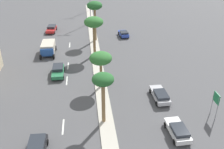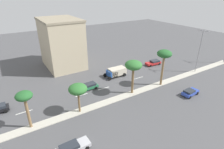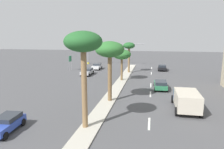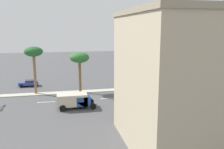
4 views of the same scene
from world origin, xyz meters
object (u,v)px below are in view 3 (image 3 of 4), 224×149
Objects in this scene: palm_tree_far at (83,46)px; sedan_green_rear at (161,84)px; traffic_signal_gantry at (104,50)px; directional_road_sign at (70,60)px; sedan_blue_left at (6,123)px; palm_tree_mid at (129,47)px; palm_tree_trailing at (110,51)px; box_truck at (186,99)px; sedan_white_trailing at (97,66)px; sedan_black_center at (162,67)px; palm_tree_outboard at (122,55)px; sedan_silver_right at (87,71)px.

sedan_green_rear is (-7.00, -15.13, -6.52)m from palm_tree_far.
palm_tree_far is at bearing 100.82° from traffic_signal_gantry.
directional_road_sign is 31.22m from sedan_blue_left.
traffic_signal_gantry is at bearing -54.76° from palm_tree_mid.
sedan_green_rear is (-6.37, -7.28, -5.51)m from palm_tree_trailing.
box_truck is (-22.29, 22.31, -1.17)m from directional_road_sign.
palm_tree_trailing reaches higher than directional_road_sign.
sedan_white_trailing is at bearing -48.89° from sedan_green_rear.
box_truck is at bearing -152.71° from sedan_blue_left.
sedan_green_rear is at bearing -114.83° from palm_tree_far.
palm_tree_trailing is at bearing 48.82° from sedan_green_rear.
box_truck reaches higher than sedan_black_center.
sedan_green_rear is at bearing 131.11° from sedan_white_trailing.
palm_tree_outboard is at bearing 111.74° from traffic_signal_gantry.
sedan_black_center is 26.34m from box_truck.
palm_tree_trailing is (-0.28, 12.07, 1.59)m from palm_tree_outboard.
sedan_green_rear is at bearing -128.41° from sedan_blue_left.
box_truck is at bearing 105.43° from sedan_green_rear.
sedan_black_center is 17.53m from sedan_silver_right.
traffic_signal_gantry is 37.78m from box_truck.
palm_tree_far is at bearing 33.96° from box_truck.
palm_tree_mid reaches higher than directional_road_sign.
palm_tree_trailing is 1.58× the size of sedan_green_rear.
sedan_black_center is at bearing -169.17° from directional_road_sign.
palm_tree_trailing is at bearing 122.97° from directional_road_sign.
palm_tree_mid is at bearing 31.86° from sedan_black_center.
palm_tree_outboard is at bearing -91.00° from palm_tree_far.
traffic_signal_gantry reaches higher than directional_road_sign.
palm_tree_trailing is 1.65× the size of sedan_black_center.
palm_tree_outboard is at bearing 146.52° from directional_road_sign.
sedan_black_center is at bearing -106.45° from palm_tree_trailing.
palm_tree_far is at bearing 107.01° from sedan_silver_right.
directional_road_sign is 0.61× the size of box_truck.
palm_tree_far is 1.81× the size of sedan_green_rear.
directional_road_sign is at bearing -34.27° from sedan_green_rear.
palm_tree_trailing is at bearing 89.81° from palm_tree_mid.
sedan_silver_right is (0.93, -26.01, -0.00)m from sedan_blue_left.
palm_tree_mid is 9.80m from sedan_black_center.
sedan_black_center is (-20.82, -3.98, -1.65)m from directional_road_sign.
palm_tree_mid is 1.16× the size of box_truck.
sedan_green_rear is at bearing -74.57° from box_truck.
traffic_signal_gantry is 21.55m from palm_tree_outboard.
palm_tree_outboard reaches higher than box_truck.
palm_tree_far is 33.01m from sedan_white_trailing.
sedan_blue_left is (14.41, 34.49, -0.04)m from sedan_black_center.
sedan_black_center reaches higher than sedan_blue_left.
palm_tree_outboard reaches higher than sedan_black_center.
directional_road_sign is at bearing -2.21° from palm_tree_mid.
palm_tree_outboard reaches higher than sedan_blue_left.
sedan_white_trailing reaches higher than sedan_blue_left.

